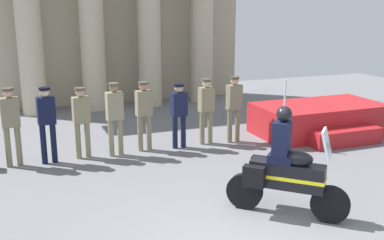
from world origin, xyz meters
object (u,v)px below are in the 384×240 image
at_px(reviewing_stand, 320,120).
at_px(motorcycle_with_rider, 283,171).
at_px(officer_in_row_1, 47,119).
at_px(officer_in_row_3, 115,113).
at_px(officer_in_row_6, 206,106).
at_px(officer_in_row_7, 234,104).
at_px(officer_in_row_2, 81,117).
at_px(officer_in_row_5, 179,111).
at_px(officer_in_row_4, 144,110).
at_px(officer_in_row_0, 11,121).

bearing_deg(reviewing_stand, motorcycle_with_rider, -132.88).
bearing_deg(officer_in_row_1, officer_in_row_3, 174.39).
xyz_separation_m(officer_in_row_6, officer_in_row_7, (0.73, -0.11, 0.02)).
xyz_separation_m(reviewing_stand, officer_in_row_2, (-6.44, 0.28, 0.58)).
xyz_separation_m(officer_in_row_5, motorcycle_with_rider, (0.37, -4.20, -0.16)).
distance_m(officer_in_row_3, officer_in_row_7, 3.10).
bearing_deg(officer_in_row_2, officer_in_row_4, 176.02).
xyz_separation_m(officer_in_row_3, officer_in_row_7, (3.10, 0.01, -0.01)).
bearing_deg(officer_in_row_1, officer_in_row_0, -10.23).
relative_size(officer_in_row_0, officer_in_row_1, 1.01).
bearing_deg(officer_in_row_3, officer_in_row_6, 177.40).
bearing_deg(motorcycle_with_rider, officer_in_row_0, 178.60).
distance_m(reviewing_stand, officer_in_row_2, 6.47).
height_order(officer_in_row_2, officer_in_row_4, officer_in_row_4).
distance_m(officer_in_row_5, officer_in_row_7, 1.50).
xyz_separation_m(officer_in_row_0, officer_in_row_2, (1.52, 0.04, -0.06)).
bearing_deg(officer_in_row_4, officer_in_row_5, 167.42).
height_order(officer_in_row_0, officer_in_row_2, officer_in_row_0).
height_order(officer_in_row_7, motorcycle_with_rider, motorcycle_with_rider).
bearing_deg(officer_in_row_2, officer_in_row_0, -3.88).
xyz_separation_m(officer_in_row_2, motorcycle_with_rider, (2.73, -4.27, -0.19)).
distance_m(officer_in_row_1, officer_in_row_7, 4.63).
xyz_separation_m(reviewing_stand, motorcycle_with_rider, (-3.71, -3.99, 0.39)).
bearing_deg(officer_in_row_2, motorcycle_with_rider, 117.08).
xyz_separation_m(officer_in_row_3, officer_in_row_4, (0.74, 0.15, -0.02)).
relative_size(officer_in_row_5, officer_in_row_7, 0.94).
relative_size(officer_in_row_2, officer_in_row_7, 0.97).
xyz_separation_m(officer_in_row_1, officer_in_row_7, (4.63, 0.01, -0.01)).
distance_m(officer_in_row_2, officer_in_row_4, 1.50).
xyz_separation_m(officer_in_row_5, officer_in_row_6, (0.76, 0.08, 0.04)).
bearing_deg(officer_in_row_5, officer_in_row_6, -179.55).
bearing_deg(officer_in_row_6, officer_in_row_7, 166.01).
relative_size(officer_in_row_0, officer_in_row_3, 1.01).
bearing_deg(officer_in_row_7, officer_in_row_6, -13.99).
distance_m(officer_in_row_5, motorcycle_with_rider, 4.22).
bearing_deg(officer_in_row_7, motorcycle_with_rider, 69.39).
distance_m(officer_in_row_4, motorcycle_with_rider, 4.49).
xyz_separation_m(reviewing_stand, officer_in_row_5, (-4.07, 0.21, 0.55)).
distance_m(officer_in_row_2, motorcycle_with_rider, 5.07).
height_order(officer_in_row_2, officer_in_row_6, officer_in_row_6).
bearing_deg(officer_in_row_0, officer_in_row_3, 172.87).
relative_size(officer_in_row_2, motorcycle_with_rider, 0.88).
height_order(officer_in_row_2, officer_in_row_5, officer_in_row_2).
bearing_deg(officer_in_row_1, officer_in_row_4, 178.15).
bearing_deg(officer_in_row_7, officer_in_row_0, -6.07).
bearing_deg(officer_in_row_6, officer_in_row_0, -4.82).
bearing_deg(officer_in_row_2, officer_in_row_7, 173.06).
height_order(reviewing_stand, officer_in_row_5, reviewing_stand).
xyz_separation_m(reviewing_stand, officer_in_row_3, (-5.68, 0.17, 0.63)).
distance_m(officer_in_row_6, motorcycle_with_rider, 4.31).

